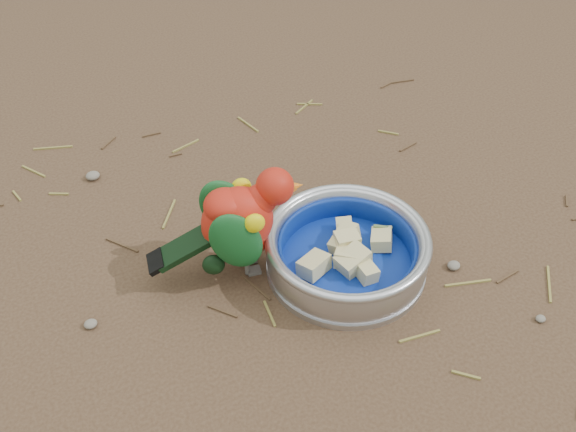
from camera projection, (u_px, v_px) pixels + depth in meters
name	position (u px, v px, depth m)	size (l,w,h in m)	color
ground	(321.00, 254.00, 0.90)	(60.00, 60.00, 0.00)	#483323
food_bowl	(346.00, 264.00, 0.87)	(0.22, 0.22, 0.02)	#B2B2BA
bowl_wall	(347.00, 248.00, 0.85)	(0.22, 0.22, 0.04)	#B2B2BA
fruit_wedges	(347.00, 252.00, 0.86)	(0.13, 0.13, 0.03)	#D3C585
lory_parrot	(241.00, 228.00, 0.83)	(0.09, 0.19, 0.15)	#B31E10
ground_debris	(323.00, 226.00, 0.94)	(0.90, 0.80, 0.01)	olive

